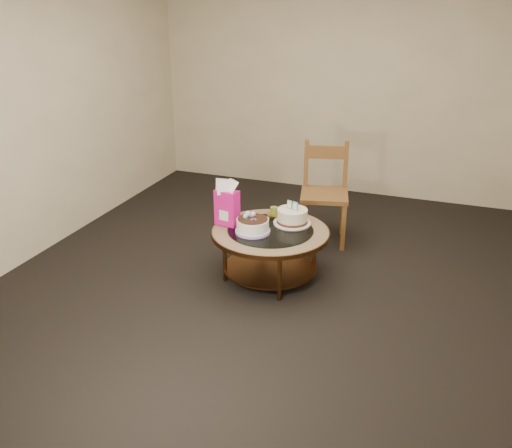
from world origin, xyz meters
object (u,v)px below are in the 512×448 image
(decorated_cake, at_px, (253,226))
(gift_bag, at_px, (227,203))
(coffee_table, at_px, (270,238))
(dining_chair, at_px, (324,192))
(cream_cake, at_px, (292,217))

(decorated_cake, xyz_separation_m, gift_bag, (-0.27, 0.09, 0.14))
(coffee_table, height_order, dining_chair, dining_chair)
(coffee_table, relative_size, cream_cake, 3.08)
(dining_chair, bearing_deg, cream_cake, -110.51)
(gift_bag, xyz_separation_m, dining_chair, (0.62, 0.98, -0.16))
(cream_cake, relative_size, gift_bag, 0.82)
(cream_cake, height_order, dining_chair, dining_chair)
(coffee_table, relative_size, decorated_cake, 3.43)
(decorated_cake, bearing_deg, cream_cake, 49.20)
(decorated_cake, distance_m, gift_bag, 0.32)
(cream_cake, relative_size, dining_chair, 0.33)
(gift_bag, distance_m, dining_chair, 1.17)
(decorated_cake, bearing_deg, dining_chair, 71.58)
(decorated_cake, relative_size, dining_chair, 0.30)
(coffee_table, bearing_deg, cream_cake, 55.37)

